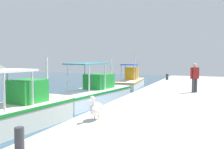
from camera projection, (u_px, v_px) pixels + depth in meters
fishing_boat_second at (17, 111)px, 10.17m from camera, size 5.09×2.56×2.82m
fishing_boat_third at (93, 93)px, 15.78m from camera, size 6.54×3.11×2.70m
fishing_boat_fourth at (131, 81)px, 24.17m from camera, size 5.73×2.29×3.30m
pelican at (96, 108)px, 8.21m from camera, size 0.95×0.39×0.82m
fisherman_standing at (195, 76)px, 14.67m from camera, size 0.49×0.47×1.69m
mooring_bollard_second at (19, 139)px, 5.49m from camera, size 0.21×0.21×0.52m
mooring_bollard_third at (167, 77)px, 23.14m from camera, size 0.23×0.23×0.53m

